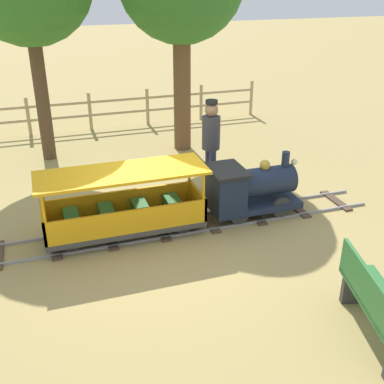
{
  "coord_description": "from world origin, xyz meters",
  "views": [
    {
      "loc": [
        5.93,
        -1.61,
        3.48
      ],
      "look_at": [
        0.0,
        0.36,
        0.55
      ],
      "focal_mm": 44.02,
      "sensor_mm": 36.0,
      "label": 1
    }
  ],
  "objects_px": {
    "locomotive": "(249,188)",
    "park_bench": "(376,304)",
    "passenger_car": "(124,210)",
    "conductor_person": "(211,140)"
  },
  "relations": [
    {
      "from": "locomotive",
      "to": "park_bench",
      "type": "relative_size",
      "value": 1.06
    },
    {
      "from": "locomotive",
      "to": "park_bench",
      "type": "bearing_deg",
      "value": 1.95
    },
    {
      "from": "locomotive",
      "to": "park_bench",
      "type": "xyz_separation_m",
      "value": [
        2.87,
        0.1,
        -0.07
      ]
    },
    {
      "from": "locomotive",
      "to": "passenger_car",
      "type": "bearing_deg",
      "value": -90.0
    },
    {
      "from": "passenger_car",
      "to": "conductor_person",
      "type": "distance_m",
      "value": 2.04
    },
    {
      "from": "passenger_car",
      "to": "conductor_person",
      "type": "bearing_deg",
      "value": 121.33
    },
    {
      "from": "locomotive",
      "to": "conductor_person",
      "type": "height_order",
      "value": "conductor_person"
    },
    {
      "from": "passenger_car",
      "to": "conductor_person",
      "type": "height_order",
      "value": "conductor_person"
    },
    {
      "from": "passenger_car",
      "to": "locomotive",
      "type": "bearing_deg",
      "value": 90.0
    },
    {
      "from": "park_bench",
      "to": "locomotive",
      "type": "bearing_deg",
      "value": -178.05
    }
  ]
}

